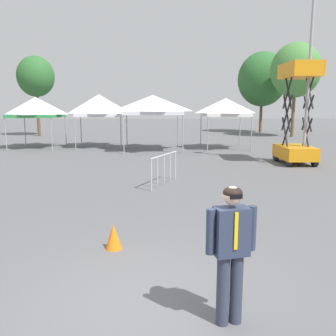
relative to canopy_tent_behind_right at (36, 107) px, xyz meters
The scene contains 13 objects.
ground_plane 20.42m from the canopy_tent_behind_right, 69.30° to the right, with size 140.00×140.00×0.00m, color #5B5B5E.
canopy_tent_behind_right is the anchor object (origin of this frame).
canopy_tent_far_right 4.02m from the canopy_tent_behind_right, ahead, with size 3.12×3.12×3.45m.
canopy_tent_center 7.69m from the canopy_tent_behind_right, 12.44° to the right, with size 3.57×3.57×3.36m.
canopy_tent_right_of_center 12.15m from the canopy_tent_behind_right, ahead, with size 2.83×2.83×3.19m.
scissor_lift 15.96m from the canopy_tent_behind_right, 27.01° to the right, with size 1.45×2.33×4.64m.
person_foreground 21.21m from the canopy_tent_behind_right, 66.94° to the right, with size 0.64×0.31×1.78m.
light_pole_near_lift 16.46m from the canopy_tent_behind_right, 26.74° to the right, with size 0.36×0.36×8.66m.
tree_behind_tents_right 21.38m from the canopy_tent_behind_right, 19.92° to the left, with size 4.23×4.23×8.05m.
tree_behind_tents_center 22.43m from the canopy_tent_behind_right, 33.26° to the left, with size 4.87×4.87×7.99m.
tree_behind_tents_left 10.04m from the canopy_tent_behind_right, 106.35° to the left, with size 3.23×3.23×7.04m.
crowd_barrier_mid_lot 14.00m from the canopy_tent_behind_right, 55.81° to the right, with size 1.00×1.89×1.08m.
traffic_cone_lot_center 18.39m from the canopy_tent_behind_right, 68.81° to the right, with size 0.32×0.32×0.49m, color orange.
Camera 1 is at (0.14, -4.55, 2.73)m, focal length 37.82 mm.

